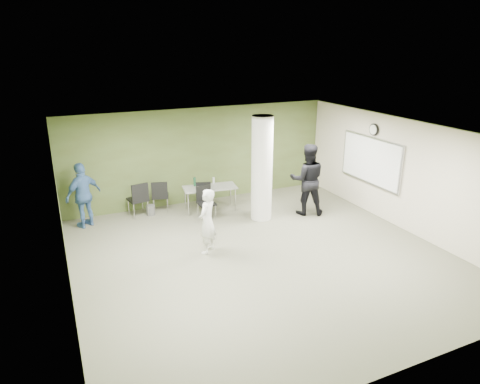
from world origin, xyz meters
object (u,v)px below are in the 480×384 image
folding_table (210,188)px  man_black (307,180)px  woman_white (207,221)px  man_blue (83,195)px  chair_back_left (139,197)px

folding_table → man_black: man_black is taller
woman_white → man_black: 3.50m
folding_table → woman_white: size_ratio=1.03×
man_black → man_blue: 5.92m
folding_table → chair_back_left: bearing=178.2°
woman_white → chair_back_left: bearing=-114.3°
man_black → man_blue: bearing=8.2°
folding_table → man_black: size_ratio=0.79×
folding_table → chair_back_left: (-1.93, 0.33, -0.08)m
chair_back_left → woman_white: size_ratio=0.65×
chair_back_left → woman_white: (0.97, -2.75, 0.18)m
woman_white → man_blue: man_blue is taller
folding_table → chair_back_left: chair_back_left is taller
folding_table → man_blue: man_blue is taller
woman_white → folding_table: bearing=-155.4°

